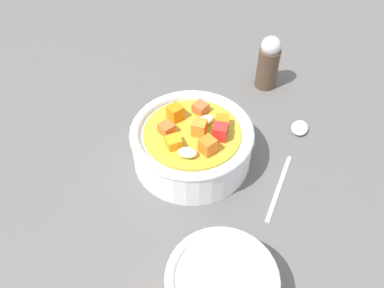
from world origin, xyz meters
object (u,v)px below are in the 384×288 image
Objects in this scene: soup_bowl_main at (192,143)px; spoon at (293,148)px; side_bowl_small at (221,286)px; pepper_shaker at (268,62)px.

soup_bowl_main reaches higher than spoon.
side_bowl_small is 38.32cm from pepper_shaker.
spoon is 24.77cm from side_bowl_small.
spoon is 16.05cm from pepper_shaker.
soup_bowl_main is at bearing 159.73° from pepper_shaker.
pepper_shaker is at bearing 1.92° from side_bowl_small.
soup_bowl_main is at bearing 119.37° from spoon.
side_bowl_small is at bearing -155.09° from soup_bowl_main.
pepper_shaker reaches higher than soup_bowl_main.
soup_bowl_main is at bearing 24.91° from side_bowl_small.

